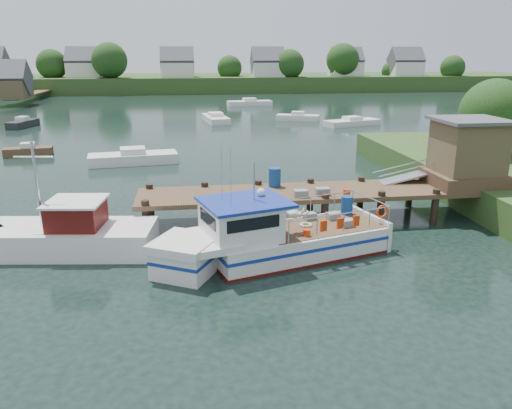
{
  "coord_description": "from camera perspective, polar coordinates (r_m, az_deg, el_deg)",
  "views": [
    {
      "loc": [
        -3.71,
        -21.01,
        7.31
      ],
      "look_at": [
        -1.0,
        -1.5,
        1.3
      ],
      "focal_mm": 35.0,
      "sensor_mm": 36.0,
      "label": 1
    }
  ],
  "objects": [
    {
      "name": "moored_e",
      "position": [
        56.65,
        -25.09,
        8.4
      ],
      "size": [
        2.4,
        4.21,
        1.1
      ],
      "rotation": [
        0.0,
        0.0,
        -0.11
      ],
      "color": "black",
      "rests_on": "ground"
    },
    {
      "name": "moored_c",
      "position": [
        53.66,
        10.92,
        9.22
      ],
      "size": [
        6.36,
        3.89,
        0.95
      ],
      "rotation": [
        0.0,
        0.0,
        0.16
      ],
      "color": "silver",
      "rests_on": "ground"
    },
    {
      "name": "moored_far",
      "position": [
        73.08,
        -0.75,
        11.55
      ],
      "size": [
        6.47,
        2.76,
        1.07
      ],
      "rotation": [
        0.0,
        0.0,
        0.36
      ],
      "color": "silver",
      "rests_on": "ground"
    },
    {
      "name": "moored_rowboat",
      "position": [
        40.64,
        -24.58,
        5.59
      ],
      "size": [
        3.46,
        1.57,
        0.97
      ],
      "rotation": [
        0.0,
        0.0,
        -0.39
      ],
      "color": "#4F3925",
      "rests_on": "ground"
    },
    {
      "name": "ground_plane",
      "position": [
        22.56,
        1.99,
        -1.95
      ],
      "size": [
        160.0,
        160.0,
        0.0
      ],
      "primitive_type": "plane",
      "color": "black"
    },
    {
      "name": "work_boat",
      "position": [
        20.46,
        -21.96,
        -3.25
      ],
      "size": [
        8.15,
        3.32,
        4.26
      ],
      "rotation": [
        0.0,
        0.0,
        -0.13
      ],
      "color": "silver",
      "rests_on": "ground"
    },
    {
      "name": "lobster_boat",
      "position": [
        18.26,
        1.57,
        -3.91
      ],
      "size": [
        9.17,
        4.78,
        4.45
      ],
      "rotation": [
        0.0,
        0.0,
        0.28
      ],
      "color": "silver",
      "rests_on": "ground"
    },
    {
      "name": "far_shore",
      "position": [
        103.58,
        -6.01,
        14.0
      ],
      "size": [
        140.0,
        42.55,
        9.22
      ],
      "color": "#2F4B1F",
      "rests_on": "ground"
    },
    {
      "name": "moored_a",
      "position": [
        35.38,
        -13.86,
        5.22
      ],
      "size": [
        6.14,
        2.77,
        1.09
      ],
      "rotation": [
        0.0,
        0.0,
        -0.22
      ],
      "color": "silver",
      "rests_on": "ground"
    },
    {
      "name": "dock",
      "position": [
        23.92,
        17.65,
        3.93
      ],
      "size": [
        16.6,
        3.0,
        4.78
      ],
      "color": "#4F3925",
      "rests_on": "ground"
    },
    {
      "name": "moored_b",
      "position": [
        56.73,
        4.79,
        9.9
      ],
      "size": [
        4.95,
        3.17,
        1.04
      ],
      "rotation": [
        0.0,
        0.0,
        0.24
      ],
      "color": "silver",
      "rests_on": "ground"
    },
    {
      "name": "moored_d",
      "position": [
        55.71,
        -4.64,
        9.78
      ],
      "size": [
        2.89,
        6.35,
        1.04
      ],
      "rotation": [
        0.0,
        0.0,
        -0.39
      ],
      "color": "silver",
      "rests_on": "ground"
    }
  ]
}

